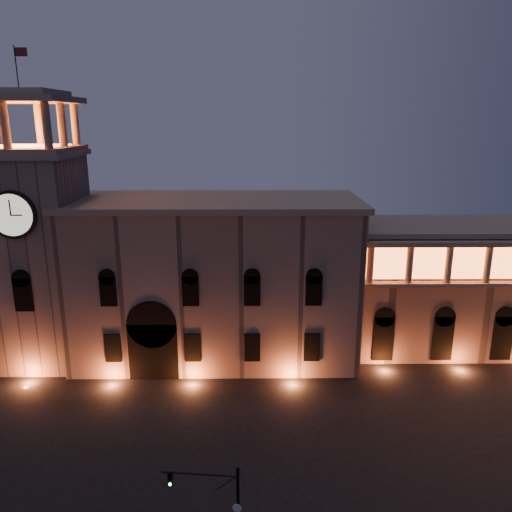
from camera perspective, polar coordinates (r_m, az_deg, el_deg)
name	(u,v)px	position (r m, az deg, el deg)	size (l,w,h in m)	color
ground	(225,491)	(39.45, -3.57, -25.22)	(160.00, 160.00, 0.00)	black
government_building	(215,279)	(54.66, -4.73, -2.66)	(30.80, 12.80, 17.60)	#8D6C5C
clock_tower	(38,249)	(57.14, -23.65, 0.76)	(9.80, 9.80, 32.40)	#8D6C5C
traffic_light	(225,511)	(32.97, -3.61, -27.06)	(4.74, 0.79, 6.53)	black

